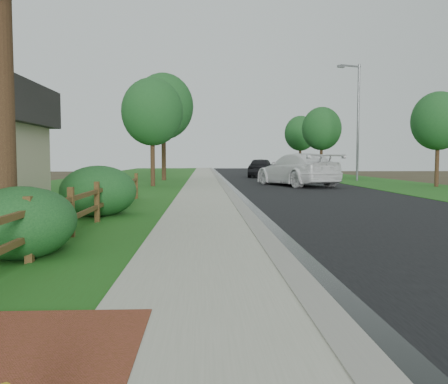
{
  "coord_description": "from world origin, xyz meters",
  "views": [
    {
      "loc": [
        -0.86,
        -4.7,
        1.68
      ],
      "look_at": [
        -0.42,
        5.19,
        0.99
      ],
      "focal_mm": 38.0,
      "sensor_mm": 36.0,
      "label": 1
    }
  ],
  "objects_px": {
    "streetlight": "(356,115)",
    "white_suv": "(297,170)",
    "ranch_fence": "(85,205)",
    "dark_car_mid": "(261,168)"
  },
  "relations": [
    {
      "from": "streetlight",
      "to": "white_suv",
      "type": "bearing_deg",
      "value": -132.19
    },
    {
      "from": "ranch_fence",
      "to": "white_suv",
      "type": "bearing_deg",
      "value": 64.65
    },
    {
      "from": "white_suv",
      "to": "streetlight",
      "type": "relative_size",
      "value": 0.78
    },
    {
      "from": "ranch_fence",
      "to": "white_suv",
      "type": "distance_m",
      "value": 19.96
    },
    {
      "from": "dark_car_mid",
      "to": "streetlight",
      "type": "height_order",
      "value": "streetlight"
    },
    {
      "from": "white_suv",
      "to": "dark_car_mid",
      "type": "bearing_deg",
      "value": -107.08
    },
    {
      "from": "ranch_fence",
      "to": "white_suv",
      "type": "height_order",
      "value": "white_suv"
    },
    {
      "from": "ranch_fence",
      "to": "white_suv",
      "type": "relative_size",
      "value": 2.47
    },
    {
      "from": "ranch_fence",
      "to": "dark_car_mid",
      "type": "xyz_separation_m",
      "value": [
        8.01,
        31.73,
        0.28
      ]
    },
    {
      "from": "dark_car_mid",
      "to": "white_suv",
      "type": "bearing_deg",
      "value": 105.31
    }
  ]
}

